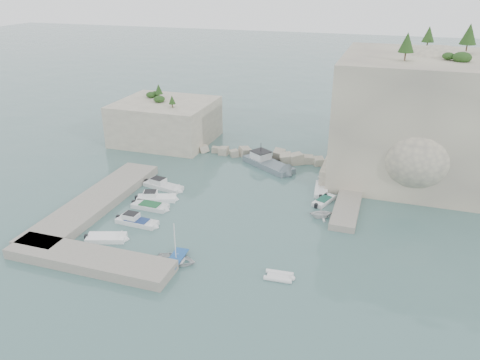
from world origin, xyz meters
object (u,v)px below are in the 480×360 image
(motorboat_e, at_px, (107,240))
(tender_east_a, at_px, (321,218))
(motorboat_b, at_px, (157,200))
(work_boat, at_px, (268,167))
(motorboat_c, at_px, (150,208))
(tender_east_d, at_px, (334,187))
(rowboat, at_px, (176,262))
(inflatable_dinghy, at_px, (279,278))
(motorboat_d, at_px, (137,224))
(tender_east_c, at_px, (321,191))
(motorboat_a, at_px, (163,188))
(tender_east_b, at_px, (324,203))

(motorboat_e, height_order, tender_east_a, tender_east_a)
(motorboat_b, relative_size, work_boat, 0.56)
(motorboat_c, xyz_separation_m, tender_east_d, (21.18, 13.78, 0.00))
(rowboat, bearing_deg, inflatable_dinghy, -89.29)
(inflatable_dinghy, bearing_deg, motorboat_d, 160.64)
(inflatable_dinghy, bearing_deg, motorboat_b, 145.24)
(tender_east_a, relative_size, tender_east_d, 0.60)
(motorboat_d, distance_m, work_boat, 24.31)
(tender_east_c, distance_m, tender_east_d, 2.50)
(motorboat_e, bearing_deg, motorboat_d, 53.55)
(motorboat_c, distance_m, tender_east_d, 25.27)
(motorboat_a, relative_size, rowboat, 1.50)
(motorboat_a, xyz_separation_m, tender_east_d, (22.38, 7.80, 0.00))
(tender_east_c, bearing_deg, tender_east_d, -43.30)
(motorboat_b, xyz_separation_m, rowboat, (8.65, -12.27, 0.00))
(motorboat_b, distance_m, motorboat_c, 2.26)
(motorboat_a, xyz_separation_m, work_boat, (11.75, 11.98, 0.00))
(inflatable_dinghy, height_order, tender_east_d, tender_east_d)
(work_boat, bearing_deg, tender_east_a, -19.54)
(motorboat_c, relative_size, rowboat, 1.21)
(motorboat_e, bearing_deg, tender_east_c, 26.21)
(motorboat_d, bearing_deg, tender_east_b, 34.92)
(tender_east_a, distance_m, work_boat, 17.15)
(motorboat_b, bearing_deg, tender_east_a, -13.87)
(rowboat, bearing_deg, motorboat_b, 32.13)
(motorboat_e, xyz_separation_m, tender_east_b, (21.47, 16.86, 0.00))
(motorboat_d, height_order, rowboat, motorboat_d)
(tender_east_c, relative_size, work_boat, 0.54)
(motorboat_e, relative_size, inflatable_dinghy, 1.56)
(motorboat_a, bearing_deg, work_boat, 56.98)
(tender_east_b, bearing_deg, tender_east_c, 35.49)
(motorboat_d, height_order, tender_east_d, tender_east_d)
(motorboat_c, relative_size, tender_east_d, 1.07)
(tender_east_d, bearing_deg, motorboat_c, 122.12)
(motorboat_b, height_order, inflatable_dinghy, motorboat_b)
(work_boat, bearing_deg, motorboat_c, -86.95)
(motorboat_b, relative_size, inflatable_dinghy, 1.84)
(motorboat_e, xyz_separation_m, rowboat, (9.26, -1.57, 0.00))
(motorboat_a, distance_m, tender_east_b, 21.90)
(rowboat, relative_size, tender_east_d, 0.88)
(motorboat_a, relative_size, tender_east_c, 1.17)
(tender_east_d, distance_m, work_boat, 11.42)
(inflatable_dinghy, bearing_deg, tender_east_b, 81.08)
(tender_east_c, bearing_deg, motorboat_e, 127.82)
(motorboat_b, bearing_deg, tender_east_d, 8.93)
(motorboat_b, bearing_deg, work_boat, 36.08)
(motorboat_b, xyz_separation_m, inflatable_dinghy, (19.28, -11.56, 0.00))
(motorboat_a, height_order, motorboat_c, motorboat_a)
(motorboat_d, bearing_deg, motorboat_b, 99.95)
(tender_east_c, bearing_deg, motorboat_c, 114.20)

